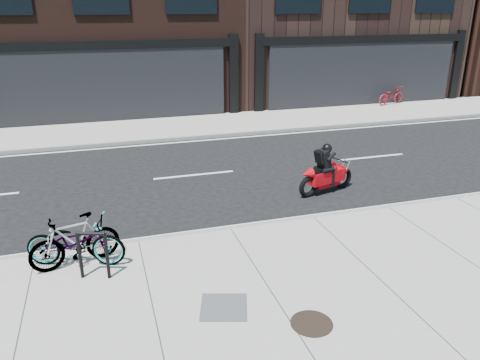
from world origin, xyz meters
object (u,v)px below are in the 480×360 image
object	(u,v)px
bicycle_rear	(75,241)
motorcycle	(329,172)
bicycle_far	(391,95)
utility_grate	(224,307)
manhole_cover	(312,323)
bike_rack	(93,251)
bicycle_front	(75,241)

from	to	relation	value
bicycle_rear	motorcycle	bearing A→B (deg)	95.07
bicycle_far	utility_grate	distance (m)	18.42
bicycle_far	utility_grate	xyz separation A→B (m)	(-12.28, -13.72, -0.44)
motorcycle	manhole_cover	size ratio (longest dim) A/B	2.73
motorcycle	utility_grate	bearing A→B (deg)	-148.86
motorcycle	bicycle_far	bearing A→B (deg)	33.03
bike_rack	manhole_cover	size ratio (longest dim) A/B	1.38
bicycle_rear	bicycle_front	bearing A→B (deg)	75.57
bike_rack	bicycle_rear	distance (m)	0.67
bike_rack	bicycle_rear	bearing A→B (deg)	119.16
bike_rack	utility_grate	bearing A→B (deg)	-38.02
bike_rack	utility_grate	world-z (taller)	bike_rack
bicycle_far	manhole_cover	size ratio (longest dim) A/B	2.56
motorcycle	bike_rack	bearing A→B (deg)	-170.66
bike_rack	bicycle_front	bearing A→B (deg)	118.35
motorcycle	bicycle_far	world-z (taller)	motorcycle
bike_rack	bicycle_front	size ratio (longest dim) A/B	0.49
bicycle_far	bicycle_rear	bearing A→B (deg)	111.84
bike_rack	motorcycle	world-z (taller)	motorcycle
bike_rack	bicycle_rear	xyz separation A→B (m)	(-0.32, 0.58, -0.03)
utility_grate	bike_rack	bearing A→B (deg)	141.98
bicycle_front	motorcycle	xyz separation A→B (m)	(6.39, 2.27, -0.06)
bike_rack	motorcycle	distance (m)	6.71
bicycle_front	motorcycle	bearing A→B (deg)	-52.96
bicycle_front	bicycle_far	distance (m)	18.62
bicycle_rear	bicycle_far	world-z (taller)	bicycle_rear
bike_rack	motorcycle	xyz separation A→B (m)	(6.08, 2.85, -0.11)
bike_rack	bicycle_rear	size ratio (longest dim) A/B	0.55
motorcycle	bicycle_far	xyz separation A→B (m)	(8.17, 9.33, 0.02)
bicycle_rear	manhole_cover	xyz separation A→B (m)	(3.48, -2.92, -0.49)
bicycle_rear	manhole_cover	distance (m)	4.57
bike_rack	manhole_cover	bearing A→B (deg)	-36.55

